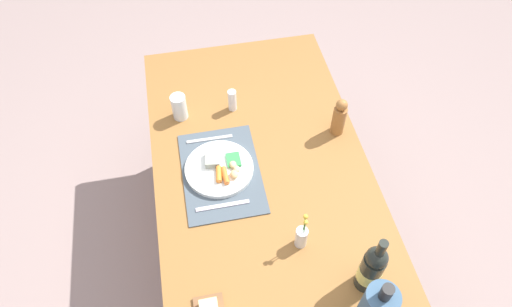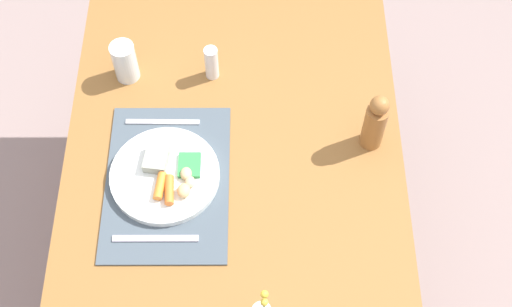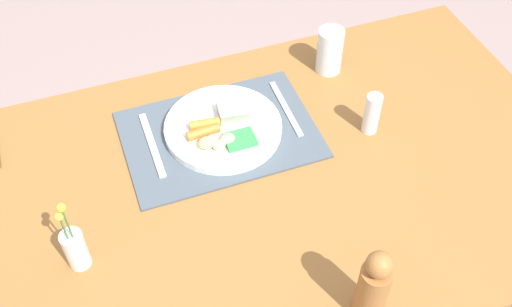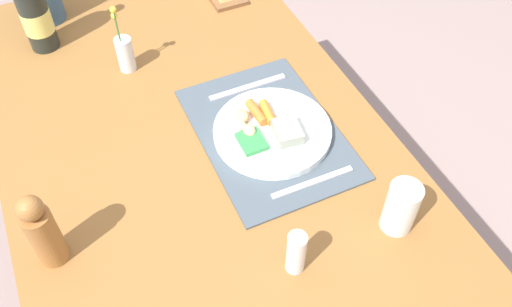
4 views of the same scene
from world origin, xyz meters
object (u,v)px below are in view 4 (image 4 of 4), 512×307
(dining_table, at_px, (203,171))
(salt_shaker, at_px, (296,253))
(dinner_plate, at_px, (271,130))
(flower_vase, at_px, (125,52))
(wine_bottle, at_px, (33,9))
(pepper_mill, at_px, (42,231))
(water_tumbler, at_px, (400,210))
(knife, at_px, (248,87))
(fork, at_px, (313,182))

(dining_table, relative_size, salt_shaker, 14.72)
(dinner_plate, relative_size, flower_vase, 1.41)
(wine_bottle, height_order, pepper_mill, wine_bottle)
(dining_table, bearing_deg, water_tumbler, -139.70)
(salt_shaker, bearing_deg, knife, -13.81)
(water_tumbler, relative_size, pepper_mill, 0.64)
(flower_vase, relative_size, salt_shaker, 1.82)
(dinner_plate, xyz_separation_m, knife, (0.17, -0.02, -0.01))
(dining_table, bearing_deg, dinner_plate, -97.25)
(fork, relative_size, pepper_mill, 1.04)
(dining_table, distance_m, knife, 0.25)
(fork, distance_m, knife, 0.34)
(fork, relative_size, salt_shaker, 1.82)
(knife, relative_size, flower_vase, 1.06)
(flower_vase, relative_size, wine_bottle, 0.65)
(dining_table, height_order, salt_shaker, salt_shaker)
(fork, bearing_deg, salt_shaker, 142.62)
(knife, bearing_deg, salt_shaker, 166.14)
(flower_vase, xyz_separation_m, water_tumbler, (-0.70, -0.37, -0.00))
(dinner_plate, relative_size, pepper_mill, 1.46)
(fork, xyz_separation_m, salt_shaker, (-0.16, 0.13, 0.05))
(water_tumbler, relative_size, wine_bottle, 0.40)
(salt_shaker, bearing_deg, pepper_mill, 62.44)
(dinner_plate, height_order, pepper_mill, pepper_mill)
(salt_shaker, distance_m, pepper_mill, 0.47)
(knife, distance_m, salt_shaker, 0.51)
(fork, bearing_deg, dinner_plate, 7.61)
(dining_table, height_order, flower_vase, flower_vase)
(dinner_plate, bearing_deg, wine_bottle, 36.70)
(water_tumbler, bearing_deg, flower_vase, 27.47)
(wine_bottle, relative_size, pepper_mill, 1.60)
(flower_vase, bearing_deg, wine_bottle, 43.99)
(knife, bearing_deg, dinner_plate, 174.81)
(flower_vase, bearing_deg, water_tumbler, -152.53)
(knife, height_order, salt_shaker, salt_shaker)
(dinner_plate, bearing_deg, fork, -173.14)
(pepper_mill, bearing_deg, salt_shaker, -117.56)
(fork, relative_size, water_tumbler, 1.61)
(knife, bearing_deg, pepper_mill, 117.16)
(knife, height_order, water_tumbler, water_tumbler)
(water_tumbler, xyz_separation_m, pepper_mill, (0.22, 0.65, 0.04))
(dinner_plate, distance_m, salt_shaker, 0.35)
(dining_table, xyz_separation_m, dinner_plate, (-0.02, -0.17, 0.09))
(fork, height_order, salt_shaker, salt_shaker)
(dinner_plate, xyz_separation_m, salt_shaker, (-0.33, 0.11, 0.03))
(dinner_plate, xyz_separation_m, fork, (-0.17, -0.02, -0.01))
(flower_vase, bearing_deg, dining_table, -168.94)
(salt_shaker, height_order, wine_bottle, wine_bottle)
(salt_shaker, distance_m, wine_bottle, 0.95)
(fork, height_order, flower_vase, flower_vase)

